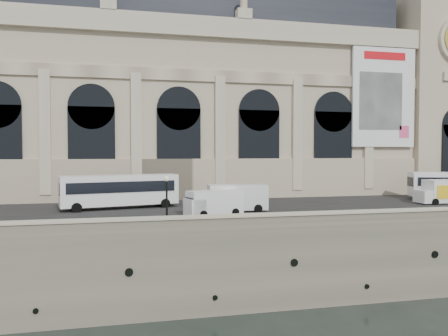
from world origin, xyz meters
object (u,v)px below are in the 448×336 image
(lamp_right, at_px, (167,202))
(bus_left, at_px, (120,190))
(box_truck, at_px, (446,192))
(van_b, at_px, (212,203))
(van_c, at_px, (234,198))

(lamp_right, bearing_deg, bus_left, 106.15)
(box_truck, bearing_deg, lamp_right, -163.98)
(van_b, distance_m, lamp_right, 7.26)
(van_b, distance_m, box_truck, 27.75)
(bus_left, xyz_separation_m, box_truck, (35.67, -3.32, -0.58))
(box_truck, bearing_deg, bus_left, 174.69)
(bus_left, distance_m, van_b, 10.71)
(van_b, xyz_separation_m, lamp_right, (-4.53, -5.61, 0.81))
(box_truck, relative_size, lamp_right, 1.67)
(van_b, relative_size, lamp_right, 1.38)
(van_c, xyz_separation_m, lamp_right, (-7.20, -8.10, 0.65))
(van_c, bearing_deg, box_truck, 2.55)
(bus_left, bearing_deg, van_b, -40.24)
(box_truck, bearing_deg, van_c, -177.45)
(bus_left, height_order, lamp_right, lamp_right)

